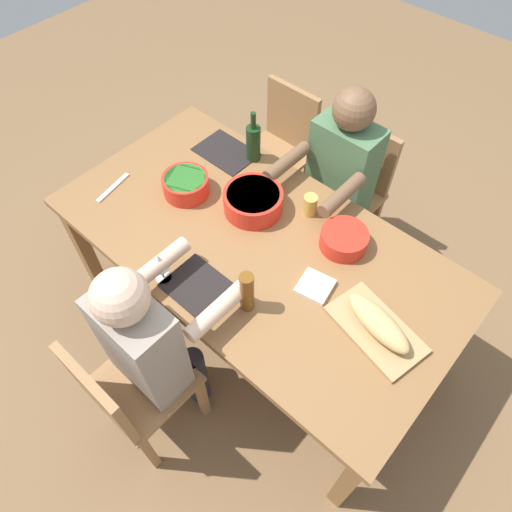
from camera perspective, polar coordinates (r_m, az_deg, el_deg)
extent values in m
plane|color=brown|center=(2.79, 0.00, -7.67)|extent=(8.00, 8.00, 0.00)
cube|color=olive|center=(2.19, 0.00, 1.41)|extent=(1.95, 1.03, 0.04)
cube|color=olive|center=(2.55, 22.98, -8.72)|extent=(0.07, 0.07, 0.70)
cube|color=olive|center=(3.13, -7.11, 11.04)|extent=(0.07, 0.07, 0.70)
cube|color=olive|center=(2.17, 11.18, -25.39)|extent=(0.07, 0.07, 0.70)
cube|color=olive|center=(2.83, -20.40, 1.13)|extent=(0.07, 0.07, 0.70)
cube|color=#9E7044|center=(2.81, 10.37, 6.90)|extent=(0.40, 0.40, 0.03)
cube|color=#9E7044|center=(2.79, 13.23, 11.86)|extent=(0.38, 0.04, 0.40)
cube|color=#9E7044|center=(2.83, 10.49, 0.23)|extent=(0.04, 0.04, 0.42)
cube|color=#9E7044|center=(2.94, 5.14, 3.79)|extent=(0.04, 0.04, 0.42)
cube|color=#9E7044|center=(3.04, 14.20, 4.06)|extent=(0.04, 0.04, 0.42)
cube|color=#9E7044|center=(3.13, 9.06, 7.29)|extent=(0.04, 0.04, 0.42)
cylinder|color=#2D2D38|center=(2.82, 8.47, 0.75)|extent=(0.11, 0.11, 0.45)
cylinder|color=#2D2D38|center=(2.87, 5.93, 2.46)|extent=(0.11, 0.11, 0.45)
cube|color=#4C724C|center=(2.58, 10.53, 10.57)|extent=(0.34, 0.20, 0.55)
cylinder|color=brown|center=(2.26, 10.51, 7.39)|extent=(0.07, 0.30, 0.07)
cylinder|color=brown|center=(2.39, 3.81, 11.42)|extent=(0.07, 0.30, 0.07)
sphere|color=brown|center=(2.34, 11.92, 17.16)|extent=(0.21, 0.21, 0.21)
cube|color=#9E7044|center=(2.22, -13.57, -14.78)|extent=(0.40, 0.40, 0.03)
cube|color=#9E7044|center=(2.01, -18.83, -15.82)|extent=(0.38, 0.04, 0.40)
cube|color=#9E7044|center=(2.51, -12.10, -11.60)|extent=(0.04, 0.04, 0.42)
cube|color=#9E7044|center=(2.39, -6.60, -16.74)|extent=(0.04, 0.04, 0.42)
cube|color=#9E7044|center=(2.48, -18.23, -16.62)|extent=(0.04, 0.04, 0.42)
cube|color=#9E7044|center=(2.35, -13.00, -22.28)|extent=(0.04, 0.04, 0.42)
cylinder|color=#2D2D38|center=(2.47, -9.89, -12.05)|extent=(0.11, 0.11, 0.45)
cylinder|color=#2D2D38|center=(2.41, -7.28, -14.44)|extent=(0.11, 0.11, 0.45)
cube|color=gray|center=(1.97, -13.85, -10.51)|extent=(0.34, 0.20, 0.55)
cylinder|color=beige|center=(2.01, -11.75, -0.96)|extent=(0.07, 0.30, 0.07)
cylinder|color=beige|center=(1.85, -4.86, -6.72)|extent=(0.07, 0.30, 0.07)
sphere|color=beige|center=(1.65, -16.33, -4.85)|extent=(0.21, 0.21, 0.21)
cube|color=#9E7044|center=(3.03, 1.99, 11.95)|extent=(0.40, 0.40, 0.03)
cube|color=#9E7044|center=(3.00, 4.47, 16.68)|extent=(0.38, 0.04, 0.40)
cube|color=#9E7044|center=(3.02, 2.21, 5.71)|extent=(0.04, 0.04, 0.42)
cube|color=#9E7044|center=(3.17, -2.51, 8.76)|extent=(0.04, 0.04, 0.42)
cube|color=#9E7044|center=(3.21, 6.21, 9.04)|extent=(0.04, 0.04, 0.42)
cube|color=#9E7044|center=(3.36, 1.56, 11.81)|extent=(0.04, 0.04, 0.42)
cylinder|color=red|center=(2.37, -8.57, 8.60)|extent=(0.23, 0.23, 0.10)
cylinder|color=#2D7028|center=(2.35, -8.67, 9.16)|extent=(0.20, 0.20, 0.04)
cylinder|color=red|center=(2.16, 10.70, 2.01)|extent=(0.22, 0.22, 0.09)
cylinder|color=#669E33|center=(2.14, 10.82, 2.49)|extent=(0.19, 0.19, 0.03)
cylinder|color=red|center=(2.27, -0.35, 6.73)|extent=(0.29, 0.29, 0.11)
cylinder|color=beige|center=(2.24, -0.36, 7.34)|extent=(0.25, 0.25, 0.04)
cube|color=tan|center=(1.97, 14.43, -8.69)|extent=(0.44, 0.30, 0.02)
ellipsoid|color=tan|center=(1.93, 14.76, -7.92)|extent=(0.34, 0.18, 0.09)
cylinder|color=#193819|center=(2.50, -0.33, 13.61)|extent=(0.08, 0.08, 0.20)
cylinder|color=#193819|center=(2.41, -0.34, 16.25)|extent=(0.03, 0.03, 0.09)
cylinder|color=brown|center=(1.88, -1.12, -4.45)|extent=(0.06, 0.06, 0.22)
cylinder|color=silver|center=(2.09, -11.22, -2.62)|extent=(0.07, 0.07, 0.01)
cylinder|color=silver|center=(2.06, -11.40, -1.99)|extent=(0.01, 0.01, 0.07)
cone|color=silver|center=(1.99, -11.76, -0.69)|extent=(0.08, 0.08, 0.08)
cylinder|color=gold|center=(2.27, 6.62, 6.23)|extent=(0.07, 0.07, 0.11)
cube|color=black|center=(2.03, -6.68, -4.07)|extent=(0.32, 0.23, 0.01)
cube|color=black|center=(2.60, -3.71, 12.60)|extent=(0.32, 0.23, 0.01)
cube|color=silver|center=(2.51, -17.11, 8.02)|extent=(0.07, 0.23, 0.01)
cube|color=white|center=(2.03, 7.24, -3.71)|extent=(0.16, 0.16, 0.02)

